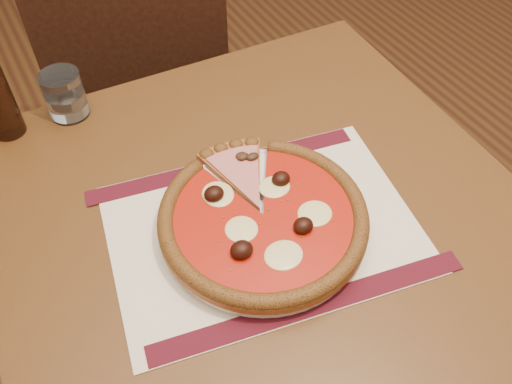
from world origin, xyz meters
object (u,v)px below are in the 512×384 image
Objects in this scene: table at (262,251)px; plate at (263,224)px; chair_far at (146,85)px; water_glass at (65,95)px; pizza at (263,216)px.

plate is at bearing -118.27° from table.
chair_far is (0.05, 0.69, -0.14)m from table.
plate is 0.43m from water_glass.
water_glass is (-0.17, 0.40, 0.01)m from pizza.
table is at bearing 61.78° from pizza.
chair_far is at bearing 85.23° from pizza.
pizza is (-0.06, -0.72, 0.27)m from chair_far.
plate is 0.02m from pizza.
chair_far reaches higher than pizza.
plate is at bearing 80.16° from pizza.
chair_far reaches higher than table.
pizza reaches higher than plate.
pizza is at bearing -118.22° from table.
chair_far is 3.00× the size of plate.
pizza is at bearing -66.53° from water_glass.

